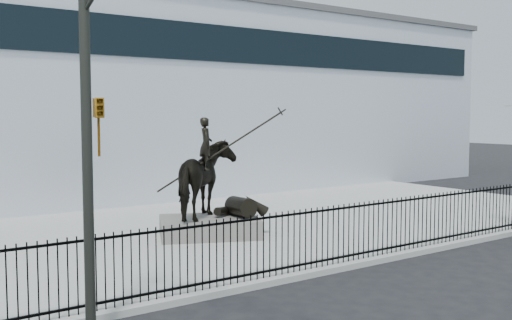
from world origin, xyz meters
TOP-DOWN VIEW (x-y plane):
  - ground at (0.00, 0.00)m, footprint 120.00×120.00m
  - plaza at (0.00, 7.00)m, footprint 30.00×12.00m
  - building at (0.00, 20.00)m, footprint 44.00×14.00m
  - picket_fence at (0.00, 1.25)m, footprint 22.10×0.10m
  - statue_plinth at (-1.08, 6.08)m, footprint 3.59×3.12m
  - equestrian_statue at (-1.03, 6.05)m, footprint 3.53×3.00m
  - traffic_signal_left at (-6.75, -0.62)m, footprint 1.52×4.84m

SIDE VIEW (x-z plane):
  - ground at x=0.00m, z-range 0.00..0.00m
  - plaza at x=0.00m, z-range 0.00..0.15m
  - statue_plinth at x=-1.08m, z-range 0.15..0.71m
  - picket_fence at x=0.00m, z-range 0.15..1.65m
  - equestrian_statue at x=-1.03m, z-range 0.26..3.52m
  - traffic_signal_left at x=-6.75m, z-range 0.53..7.53m
  - building at x=0.00m, z-range 0.00..9.00m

